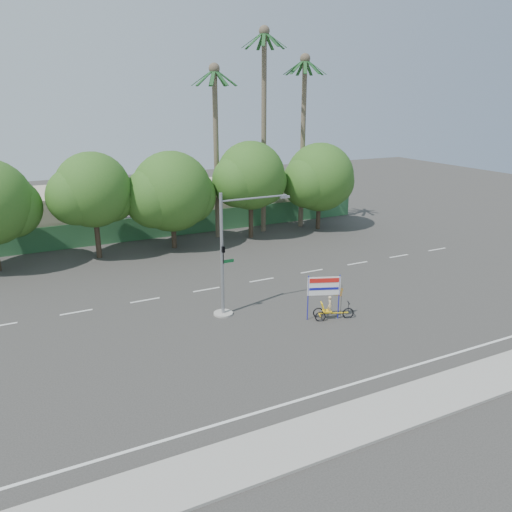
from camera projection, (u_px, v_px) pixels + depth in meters
name	position (u px, v px, depth m)	size (l,w,h in m)	color
ground	(297.00, 334.00, 26.12)	(120.00, 120.00, 0.00)	#33302D
sidewalk_near	(394.00, 410.00, 19.69)	(50.00, 2.40, 0.12)	gray
fence	(173.00, 225.00, 44.17)	(38.00, 0.08, 2.00)	#336B3D
building_left	(46.00, 215.00, 43.49)	(12.00, 8.00, 4.00)	#BAAB94
building_right	(235.00, 199.00, 51.14)	(14.00, 8.00, 3.60)	#BAAB94
tree_left	(92.00, 193.00, 36.97)	(6.66, 5.60, 8.07)	#473828
tree_center	(171.00, 194.00, 39.68)	(7.62, 6.40, 7.85)	#473828
tree_right	(250.00, 178.00, 42.40)	(6.90, 5.80, 8.36)	#473828
tree_far_right	(319.00, 179.00, 45.53)	(7.38, 6.20, 7.94)	#473828
palm_tall	(264.00, 113.00, 42.94)	(3.73, 3.79, 17.45)	#70604C
palm_mid	(303.00, 125.00, 44.96)	(3.73, 3.79, 15.45)	#70604C
palm_short	(216.00, 134.00, 41.54)	(3.73, 3.79, 14.45)	#70604C
traffic_signal	(227.00, 265.00, 27.70)	(4.72, 1.10, 7.00)	gray
trike_billboard	(328.00, 301.00, 27.57)	(2.53, 1.19, 2.64)	black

